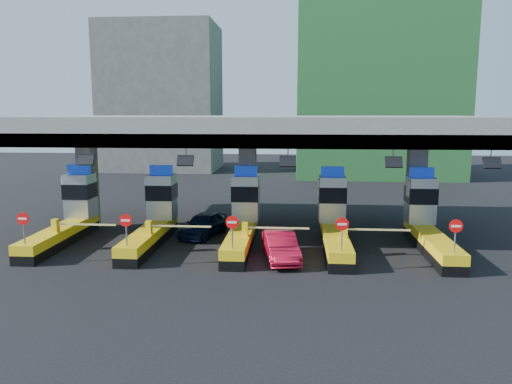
{
  "coord_description": "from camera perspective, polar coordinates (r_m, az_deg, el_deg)",
  "views": [
    {
      "loc": [
        2.84,
        -26.81,
        7.24
      ],
      "look_at": [
        0.74,
        0.0,
        2.92
      ],
      "focal_mm": 35.0,
      "sensor_mm": 36.0,
      "label": 1
    }
  ],
  "objects": [
    {
      "name": "toll_lane_far_right",
      "position": [
        28.62,
        18.9,
        -3.16
      ],
      "size": [
        4.43,
        8.0,
        4.16
      ],
      "color": "black",
      "rests_on": "ground"
    },
    {
      "name": "bg_building_concrete",
      "position": [
        65.05,
        -10.7,
        10.51
      ],
      "size": [
        14.0,
        10.0,
        18.0
      ],
      "primitive_type": "cube",
      "color": "#4C4C49",
      "rests_on": "ground"
    },
    {
      "name": "van",
      "position": [
        29.58,
        -6.0,
        -3.7
      ],
      "size": [
        2.75,
        4.42,
        1.4
      ],
      "primitive_type": "imported",
      "rotation": [
        0.0,
        0.0,
        -0.28
      ],
      "color": "black",
      "rests_on": "ground"
    },
    {
      "name": "toll_lane_right",
      "position": [
        27.8,
        8.86,
        -3.13
      ],
      "size": [
        4.43,
        8.0,
        4.16
      ],
      "color": "black",
      "rests_on": "ground"
    },
    {
      "name": "ground",
      "position": [
        27.92,
        -1.52,
        -5.92
      ],
      "size": [
        120.0,
        120.0,
        0.0
      ],
      "primitive_type": "plane",
      "color": "black",
      "rests_on": "ground"
    },
    {
      "name": "toll_lane_far_left",
      "position": [
        30.54,
        -20.49,
        -2.5
      ],
      "size": [
        4.43,
        8.0,
        4.16
      ],
      "color": "black",
      "rests_on": "ground"
    },
    {
      "name": "bg_building_scaffold",
      "position": [
        59.9,
        13.75,
        15.34
      ],
      "size": [
        18.0,
        12.0,
        28.0
      ],
      "primitive_type": "cube",
      "color": "#1E5926",
      "rests_on": "ground"
    },
    {
      "name": "toll_lane_left",
      "position": [
        28.8,
        -11.42,
        -2.77
      ],
      "size": [
        4.43,
        8.0,
        4.16
      ],
      "color": "black",
      "rests_on": "ground"
    },
    {
      "name": "toll_lane_center",
      "position": [
        27.86,
        -1.46,
        -2.99
      ],
      "size": [
        4.43,
        8.0,
        4.16
      ],
      "color": "black",
      "rests_on": "ground"
    },
    {
      "name": "toll_canopy",
      "position": [
        29.84,
        -0.99,
        6.99
      ],
      "size": [
        28.0,
        12.09,
        7.0
      ],
      "color": "slate",
      "rests_on": "ground"
    },
    {
      "name": "red_car",
      "position": [
        24.73,
        2.83,
        -6.25
      ],
      "size": [
        2.17,
        4.37,
        1.38
      ],
      "primitive_type": "imported",
      "rotation": [
        0.0,
        0.0,
        0.18
      ],
      "color": "#B50D26",
      "rests_on": "ground"
    }
  ]
}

